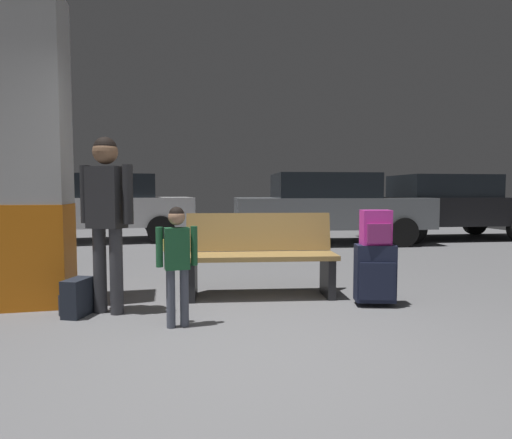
# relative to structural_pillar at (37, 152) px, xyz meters

# --- Properties ---
(ground_plane) EXTENTS (18.00, 18.00, 0.10)m
(ground_plane) POSITION_rel_structural_pillar_xyz_m (1.90, 2.21, -1.56)
(ground_plane) COLOR slate
(structural_pillar) EXTENTS (0.57, 0.57, 3.04)m
(structural_pillar) POSITION_rel_structural_pillar_xyz_m (0.00, 0.00, 0.00)
(structural_pillar) COLOR orange
(structural_pillar) RESTS_ON ground_plane
(bench) EXTENTS (1.66, 0.74, 0.89)m
(bench) POSITION_rel_structural_pillar_xyz_m (2.21, -0.13, -1.06)
(bench) COLOR #9E7A42
(bench) RESTS_ON ground_plane
(suitcase) EXTENTS (0.42, 0.31, 0.60)m
(suitcase) POSITION_rel_structural_pillar_xyz_m (3.23, -0.76, -1.19)
(suitcase) COLOR #191E33
(suitcase) RESTS_ON ground_plane
(backpack_bright) EXTENTS (0.30, 0.23, 0.34)m
(backpack_bright) POSITION_rel_structural_pillar_xyz_m (3.23, -0.76, -0.74)
(backpack_bright) COLOR #D833A5
(backpack_bright) RESTS_ON suitcase
(child) EXTENTS (0.34, 0.19, 1.00)m
(child) POSITION_rel_structural_pillar_xyz_m (1.31, -1.01, -0.89)
(child) COLOR #4C5160
(child) RESTS_ON ground_plane
(adult) EXTENTS (0.49, 0.33, 1.62)m
(adult) POSITION_rel_structural_pillar_xyz_m (0.70, -0.47, -0.51)
(adult) COLOR #38383D
(adult) RESTS_ON ground_plane
(backpack_dark_floor) EXTENTS (0.27, 0.32, 0.34)m
(backpack_dark_floor) POSITION_rel_structural_pillar_xyz_m (0.43, -0.51, -1.34)
(backpack_dark_floor) COLOR #1E232D
(backpack_dark_floor) RESTS_ON ground_plane
(parked_car_side) EXTENTS (4.22, 2.05, 1.51)m
(parked_car_side) POSITION_rel_structural_pillar_xyz_m (7.77, 4.30, -0.70)
(parked_car_side) COLOR black
(parked_car_side) RESTS_ON ground_plane
(parked_car_far) EXTENTS (4.22, 2.04, 1.51)m
(parked_car_far) POSITION_rel_structural_pillar_xyz_m (-0.21, 5.48, -0.70)
(parked_car_far) COLOR silver
(parked_car_far) RESTS_ON ground_plane
(parked_car_near) EXTENTS (4.27, 2.15, 1.51)m
(parked_car_near) POSITION_rel_structural_pillar_xyz_m (4.68, 4.08, -0.70)
(parked_car_near) COLOR slate
(parked_car_near) RESTS_ON ground_plane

